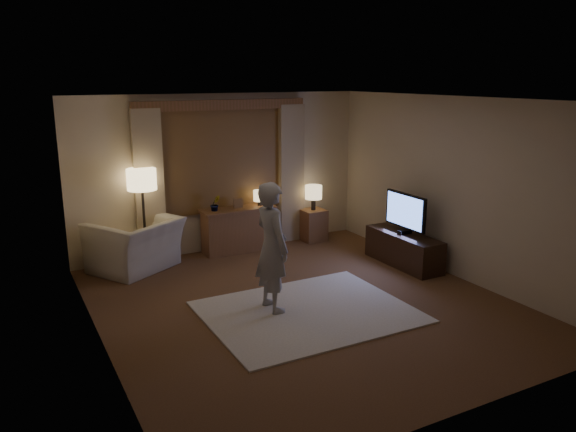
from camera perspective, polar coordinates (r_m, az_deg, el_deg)
room at (r=7.37m, az=-0.28°, el=2.02°), size 5.04×5.54×2.64m
rug at (r=7.11m, az=2.03°, el=-9.70°), size 2.50×2.00×0.02m
sideboard at (r=9.43m, az=-5.03°, el=-1.49°), size 1.20×0.40×0.70m
picture_frame at (r=9.32m, az=-5.09°, el=1.18°), size 0.16×0.02×0.20m
plant at (r=9.17m, az=-7.40°, el=1.21°), size 0.17×0.13×0.30m
table_lamp_sideboard at (r=9.46m, az=-2.87°, el=2.01°), size 0.22×0.22×0.30m
floor_lamp at (r=8.75m, az=-14.62°, el=3.09°), size 0.44×0.44×1.52m
armchair at (r=8.79m, az=-15.21°, el=-2.85°), size 1.57×1.52×0.78m
side_table at (r=10.03m, az=2.57°, el=-0.92°), size 0.40×0.40×0.56m
table_lamp_side at (r=9.89m, az=2.61°, el=2.37°), size 0.30×0.30×0.44m
tv_stand at (r=8.92m, az=11.66°, el=-3.32°), size 0.45×1.40×0.50m
tv at (r=8.76m, az=11.85°, el=0.42°), size 0.21×0.88×0.63m
person at (r=6.90m, az=-1.65°, el=-3.16°), size 0.41×0.61×1.62m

